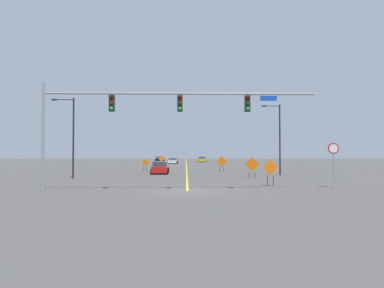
{
  "coord_description": "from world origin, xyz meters",
  "views": [
    {
      "loc": [
        -0.11,
        -21.32,
        2.52
      ],
      "look_at": [
        0.69,
        20.82,
        3.55
      ],
      "focal_mm": 30.78,
      "sensor_mm": 36.0,
      "label": 1
    }
  ],
  "objects_px": {
    "car_yellow_far": "(202,159)",
    "car_red_mid": "(160,168)",
    "car_black_passing": "(160,159)",
    "car_white_distant": "(173,161)",
    "construction_sign_left_shoulder": "(161,159)",
    "stop_sign": "(333,156)",
    "street_lamp_mid_right": "(72,134)",
    "construction_sign_left_lane": "(222,162)",
    "traffic_signal_assembly": "(145,109)",
    "construction_sign_right_shoulder": "(270,169)",
    "construction_sign_median_far": "(252,165)",
    "construction_sign_right_lane": "(145,163)",
    "street_lamp_near_left": "(278,136)"
  },
  "relations": [
    {
      "from": "traffic_signal_assembly",
      "to": "construction_sign_median_far",
      "type": "height_order",
      "value": "traffic_signal_assembly"
    },
    {
      "from": "street_lamp_mid_right",
      "to": "car_black_passing",
      "type": "relative_size",
      "value": 1.71
    },
    {
      "from": "car_yellow_far",
      "to": "car_black_passing",
      "type": "height_order",
      "value": "car_black_passing"
    },
    {
      "from": "construction_sign_right_shoulder",
      "to": "construction_sign_median_far",
      "type": "distance_m",
      "value": 7.33
    },
    {
      "from": "construction_sign_median_far",
      "to": "car_yellow_far",
      "type": "height_order",
      "value": "construction_sign_median_far"
    },
    {
      "from": "construction_sign_left_shoulder",
      "to": "car_red_mid",
      "type": "xyz_separation_m",
      "value": [
        1.66,
        -24.55,
        -0.51
      ]
    },
    {
      "from": "stop_sign",
      "to": "street_lamp_mid_right",
      "type": "bearing_deg",
      "value": 157.68
    },
    {
      "from": "car_yellow_far",
      "to": "car_black_passing",
      "type": "relative_size",
      "value": 1.01
    },
    {
      "from": "construction_sign_right_lane",
      "to": "construction_sign_left_lane",
      "type": "bearing_deg",
      "value": -14.42
    },
    {
      "from": "car_yellow_far",
      "to": "car_red_mid",
      "type": "distance_m",
      "value": 46.18
    },
    {
      "from": "construction_sign_left_lane",
      "to": "traffic_signal_assembly",
      "type": "bearing_deg",
      "value": -109.46
    },
    {
      "from": "traffic_signal_assembly",
      "to": "car_yellow_far",
      "type": "xyz_separation_m",
      "value": [
        6.78,
        63.12,
        -4.69
      ]
    },
    {
      "from": "construction_sign_median_far",
      "to": "car_black_passing",
      "type": "xyz_separation_m",
      "value": [
        -12.97,
        51.3,
        -0.62
      ]
    },
    {
      "from": "construction_sign_left_shoulder",
      "to": "car_yellow_far",
      "type": "relative_size",
      "value": 0.42
    },
    {
      "from": "construction_sign_right_lane",
      "to": "car_red_mid",
      "type": "xyz_separation_m",
      "value": [
        2.41,
        -5.3,
        -0.37
      ]
    },
    {
      "from": "stop_sign",
      "to": "construction_sign_median_far",
      "type": "bearing_deg",
      "value": 114.38
    },
    {
      "from": "street_lamp_near_left",
      "to": "car_white_distant",
      "type": "height_order",
      "value": "street_lamp_near_left"
    },
    {
      "from": "stop_sign",
      "to": "construction_sign_right_lane",
      "type": "relative_size",
      "value": 1.86
    },
    {
      "from": "stop_sign",
      "to": "street_lamp_mid_right",
      "type": "xyz_separation_m",
      "value": [
        -21.32,
        8.75,
        2.08
      ]
    },
    {
      "from": "construction_sign_right_shoulder",
      "to": "car_black_passing",
      "type": "relative_size",
      "value": 0.43
    },
    {
      "from": "street_lamp_near_left",
      "to": "construction_sign_left_lane",
      "type": "relative_size",
      "value": 3.78
    },
    {
      "from": "stop_sign",
      "to": "construction_sign_right_shoulder",
      "type": "relative_size",
      "value": 1.61
    },
    {
      "from": "traffic_signal_assembly",
      "to": "construction_sign_right_shoulder",
      "type": "distance_m",
      "value": 10.25
    },
    {
      "from": "car_white_distant",
      "to": "construction_sign_median_far",
      "type": "bearing_deg",
      "value": -76.94
    },
    {
      "from": "street_lamp_near_left",
      "to": "construction_sign_right_lane",
      "type": "distance_m",
      "value": 18.0
    },
    {
      "from": "street_lamp_mid_right",
      "to": "stop_sign",
      "type": "bearing_deg",
      "value": -22.32
    },
    {
      "from": "car_red_mid",
      "to": "car_white_distant",
      "type": "height_order",
      "value": "car_red_mid"
    },
    {
      "from": "stop_sign",
      "to": "construction_sign_right_shoulder",
      "type": "bearing_deg",
      "value": 160.73
    },
    {
      "from": "construction_sign_left_shoulder",
      "to": "car_black_passing",
      "type": "bearing_deg",
      "value": 95.51
    },
    {
      "from": "car_black_passing",
      "to": "car_red_mid",
      "type": "bearing_deg",
      "value": -85.4
    },
    {
      "from": "street_lamp_mid_right",
      "to": "car_yellow_far",
      "type": "distance_m",
      "value": 55.01
    },
    {
      "from": "car_white_distant",
      "to": "street_lamp_mid_right",
      "type": "bearing_deg",
      "value": -101.57
    },
    {
      "from": "stop_sign",
      "to": "street_lamp_near_left",
      "type": "height_order",
      "value": "street_lamp_near_left"
    },
    {
      "from": "construction_sign_right_lane",
      "to": "car_black_passing",
      "type": "relative_size",
      "value": 0.38
    },
    {
      "from": "street_lamp_mid_right",
      "to": "traffic_signal_assembly",
      "type": "bearing_deg",
      "value": -51.19
    },
    {
      "from": "traffic_signal_assembly",
      "to": "construction_sign_right_shoulder",
      "type": "height_order",
      "value": "traffic_signal_assembly"
    },
    {
      "from": "traffic_signal_assembly",
      "to": "construction_sign_left_lane",
      "type": "distance_m",
      "value": 21.85
    },
    {
      "from": "car_red_mid",
      "to": "street_lamp_mid_right",
      "type": "bearing_deg",
      "value": -137.98
    },
    {
      "from": "car_yellow_far",
      "to": "car_white_distant",
      "type": "distance_m",
      "value": 14.78
    },
    {
      "from": "car_white_distant",
      "to": "car_yellow_far",
      "type": "bearing_deg",
      "value": 61.87
    },
    {
      "from": "street_lamp_mid_right",
      "to": "car_white_distant",
      "type": "distance_m",
      "value": 40.73
    },
    {
      "from": "car_red_mid",
      "to": "car_white_distant",
      "type": "distance_m",
      "value": 32.59
    },
    {
      "from": "construction_sign_left_shoulder",
      "to": "car_white_distant",
      "type": "bearing_deg",
      "value": 77.0
    },
    {
      "from": "construction_sign_right_lane",
      "to": "car_yellow_far",
      "type": "relative_size",
      "value": 0.37
    },
    {
      "from": "stop_sign",
      "to": "car_red_mid",
      "type": "bearing_deg",
      "value": 130.1
    },
    {
      "from": "street_lamp_mid_right",
      "to": "car_red_mid",
      "type": "xyz_separation_m",
      "value": [
        7.93,
        7.15,
        -3.61
      ]
    },
    {
      "from": "traffic_signal_assembly",
      "to": "car_white_distant",
      "type": "height_order",
      "value": "traffic_signal_assembly"
    },
    {
      "from": "car_black_passing",
      "to": "car_white_distant",
      "type": "relative_size",
      "value": 1.12
    },
    {
      "from": "construction_sign_left_shoulder",
      "to": "traffic_signal_assembly",
      "type": "bearing_deg",
      "value": -87.21
    },
    {
      "from": "construction_sign_right_shoulder",
      "to": "car_black_passing",
      "type": "bearing_deg",
      "value": 102.36
    }
  ]
}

